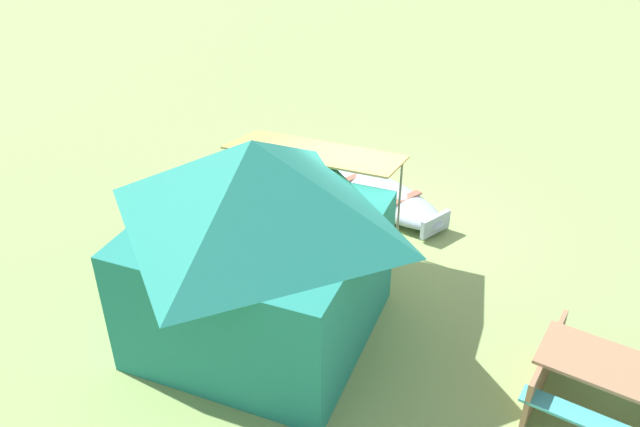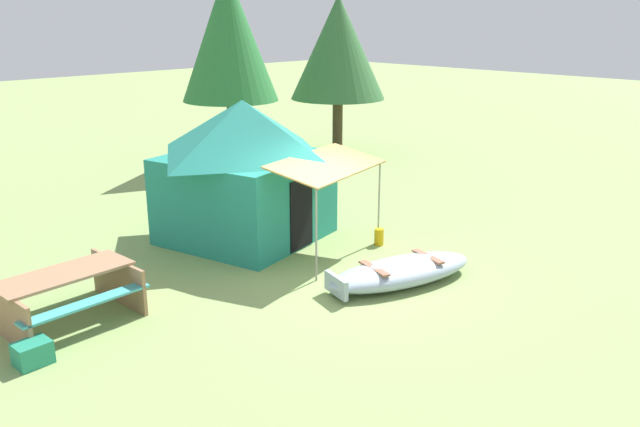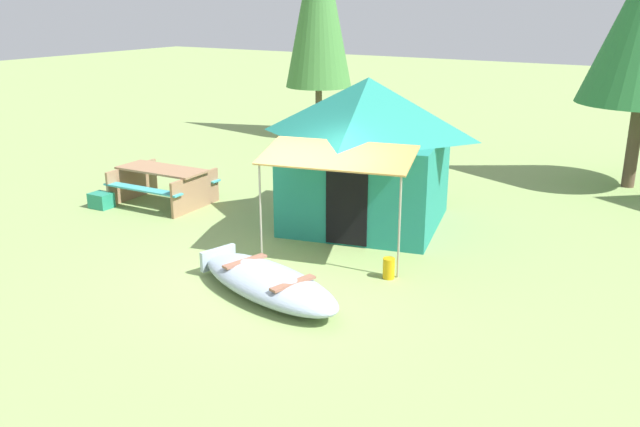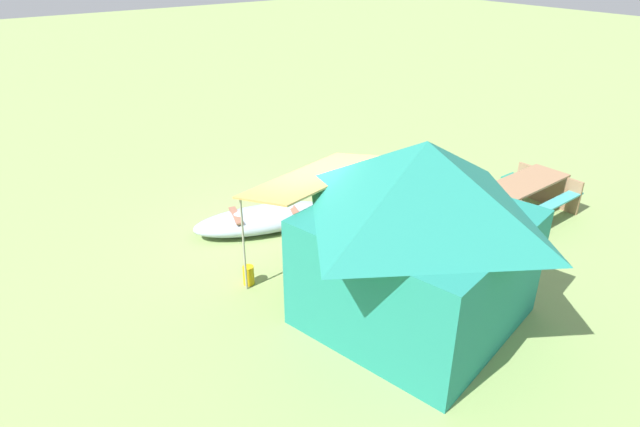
{
  "view_description": "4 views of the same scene",
  "coord_description": "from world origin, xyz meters",
  "px_view_note": "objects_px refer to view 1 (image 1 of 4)",
  "views": [
    {
      "loc": [
        -4.46,
        7.81,
        6.0
      ],
      "look_at": [
        0.11,
        1.25,
        1.09
      ],
      "focal_mm": 36.15,
      "sensor_mm": 36.0,
      "label": 1
    },
    {
      "loc": [
        -8.07,
        -7.57,
        4.53
      ],
      "look_at": [
        0.6,
        1.14,
        0.75
      ],
      "focal_mm": 36.89,
      "sensor_mm": 36.0,
      "label": 2
    },
    {
      "loc": [
        5.84,
        -8.46,
        4.25
      ],
      "look_at": [
        0.3,
        0.56,
        0.84
      ],
      "focal_mm": 37.41,
      "sensor_mm": 36.0,
      "label": 3
    },
    {
      "loc": [
        5.19,
        7.42,
        5.25
      ],
      "look_at": [
        0.38,
        0.83,
        1.11
      ],
      "focal_mm": 30.44,
      "sensor_mm": 36.0,
      "label": 4
    }
  ],
  "objects_px": {
    "beached_rowboat": "(381,195)",
    "picnic_table": "(625,390)",
    "fuel_can": "(273,214)",
    "canvas_cabin_tent": "(258,240)"
  },
  "relations": [
    {
      "from": "canvas_cabin_tent",
      "to": "picnic_table",
      "type": "height_order",
      "value": "canvas_cabin_tent"
    },
    {
      "from": "beached_rowboat",
      "to": "fuel_can",
      "type": "relative_size",
      "value": 8.89
    },
    {
      "from": "fuel_can",
      "to": "picnic_table",
      "type": "bearing_deg",
      "value": 169.23
    },
    {
      "from": "canvas_cabin_tent",
      "to": "fuel_can",
      "type": "distance_m",
      "value": 3.06
    },
    {
      "from": "beached_rowboat",
      "to": "picnic_table",
      "type": "bearing_deg",
      "value": 150.41
    },
    {
      "from": "beached_rowboat",
      "to": "fuel_can",
      "type": "distance_m",
      "value": 1.99
    },
    {
      "from": "beached_rowboat",
      "to": "canvas_cabin_tent",
      "type": "bearing_deg",
      "value": 95.3
    },
    {
      "from": "canvas_cabin_tent",
      "to": "fuel_can",
      "type": "bearing_deg",
      "value": -54.53
    },
    {
      "from": "picnic_table",
      "to": "beached_rowboat",
      "type": "bearing_deg",
      "value": -29.59
    },
    {
      "from": "beached_rowboat",
      "to": "picnic_table",
      "type": "distance_m",
      "value": 5.45
    }
  ]
}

